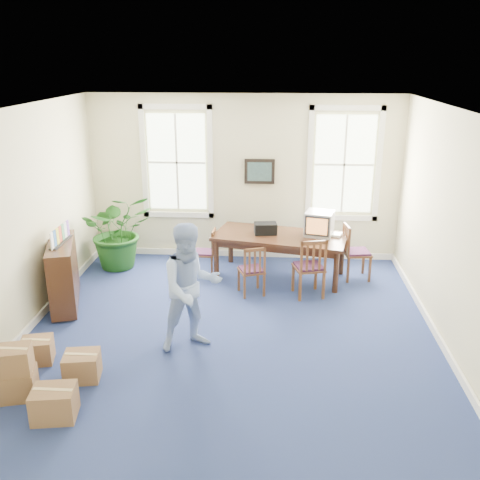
# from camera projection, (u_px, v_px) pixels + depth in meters

# --- Properties ---
(floor) EXTENTS (6.50, 6.50, 0.00)m
(floor) POSITION_uv_depth(u_px,v_px,m) (230.00, 334.00, 7.81)
(floor) COLOR navy
(floor) RESTS_ON ground
(ceiling) EXTENTS (6.50, 6.50, 0.00)m
(ceiling) POSITION_uv_depth(u_px,v_px,m) (229.00, 110.00, 6.76)
(ceiling) COLOR white
(ceiling) RESTS_ON ground
(wall_back) EXTENTS (6.50, 0.00, 6.50)m
(wall_back) POSITION_uv_depth(u_px,v_px,m) (244.00, 178.00, 10.35)
(wall_back) COLOR beige
(wall_back) RESTS_ON ground
(wall_front) EXTENTS (6.50, 0.00, 6.50)m
(wall_front) POSITION_uv_depth(u_px,v_px,m) (195.00, 356.00, 4.22)
(wall_front) COLOR beige
(wall_front) RESTS_ON ground
(wall_left) EXTENTS (0.00, 6.50, 6.50)m
(wall_left) POSITION_uv_depth(u_px,v_px,m) (17.00, 225.00, 7.48)
(wall_left) COLOR beige
(wall_left) RESTS_ON ground
(wall_right) EXTENTS (0.00, 6.50, 6.50)m
(wall_right) POSITION_uv_depth(u_px,v_px,m) (454.00, 235.00, 7.09)
(wall_right) COLOR beige
(wall_right) RESTS_ON ground
(baseboard_back) EXTENTS (6.00, 0.04, 0.12)m
(baseboard_back) POSITION_uv_depth(u_px,v_px,m) (244.00, 253.00, 10.83)
(baseboard_back) COLOR white
(baseboard_back) RESTS_ON ground
(baseboard_left) EXTENTS (0.04, 6.50, 0.12)m
(baseboard_left) POSITION_uv_depth(u_px,v_px,m) (33.00, 324.00, 7.98)
(baseboard_left) COLOR white
(baseboard_left) RESTS_ON ground
(baseboard_right) EXTENTS (0.04, 6.50, 0.12)m
(baseboard_right) POSITION_uv_depth(u_px,v_px,m) (438.00, 337.00, 7.60)
(baseboard_right) COLOR white
(baseboard_right) RESTS_ON ground
(window_left) EXTENTS (1.40, 0.12, 2.20)m
(window_left) POSITION_uv_depth(u_px,v_px,m) (177.00, 162.00, 10.32)
(window_left) COLOR white
(window_left) RESTS_ON ground
(window_right) EXTENTS (1.40, 0.12, 2.20)m
(window_right) POSITION_uv_depth(u_px,v_px,m) (344.00, 165.00, 10.11)
(window_right) COLOR white
(window_right) RESTS_ON ground
(wall_picture) EXTENTS (0.58, 0.06, 0.48)m
(wall_picture) POSITION_uv_depth(u_px,v_px,m) (260.00, 171.00, 10.24)
(wall_picture) COLOR black
(wall_picture) RESTS_ON ground
(conference_table) EXTENTS (2.52, 1.55, 0.80)m
(conference_table) POSITION_uv_depth(u_px,v_px,m) (280.00, 256.00, 9.74)
(conference_table) COLOR #3D2214
(conference_table) RESTS_ON ground
(crt_tv) EXTENTS (0.59, 0.62, 0.43)m
(crt_tv) POSITION_uv_depth(u_px,v_px,m) (319.00, 223.00, 9.54)
(crt_tv) COLOR #B7B7BC
(crt_tv) RESTS_ON conference_table
(game_console) EXTENTS (0.21, 0.23, 0.05)m
(game_console) POSITION_uv_depth(u_px,v_px,m) (337.00, 235.00, 9.53)
(game_console) COLOR white
(game_console) RESTS_ON conference_table
(equipment_bag) EXTENTS (0.43, 0.31, 0.20)m
(equipment_bag) POSITION_uv_depth(u_px,v_px,m) (266.00, 228.00, 9.64)
(equipment_bag) COLOR black
(equipment_bag) RESTS_ON conference_table
(chair_near_left) EXTENTS (0.51, 0.51, 0.88)m
(chair_near_left) POSITION_uv_depth(u_px,v_px,m) (251.00, 269.00, 9.00)
(chair_near_left) COLOR brown
(chair_near_left) RESTS_ON ground
(chair_near_right) EXTENTS (0.57, 0.57, 1.05)m
(chair_near_right) POSITION_uv_depth(u_px,v_px,m) (309.00, 266.00, 8.91)
(chair_near_right) COLOR brown
(chair_near_right) RESTS_ON ground
(chair_end_left) EXTENTS (0.41, 0.41, 0.87)m
(chair_end_left) POSITION_uv_depth(u_px,v_px,m) (204.00, 252.00, 9.82)
(chair_end_left) COLOR brown
(chair_end_left) RESTS_ON ground
(chair_end_right) EXTENTS (0.52, 0.52, 1.02)m
(chair_end_right) POSITION_uv_depth(u_px,v_px,m) (357.00, 252.00, 9.61)
(chair_end_right) COLOR brown
(chair_end_right) RESTS_ON ground
(man) EXTENTS (1.09, 1.00, 1.79)m
(man) POSITION_uv_depth(u_px,v_px,m) (191.00, 287.00, 7.19)
(man) COLOR #95AFE5
(man) RESTS_ON ground
(credenza) EXTENTS (0.77, 1.38, 1.04)m
(credenza) POSITION_uv_depth(u_px,v_px,m) (64.00, 275.00, 8.56)
(credenza) COLOR #3D2214
(credenza) RESTS_ON ground
(brochure_rack) EXTENTS (0.29, 0.66, 0.29)m
(brochure_rack) POSITION_uv_depth(u_px,v_px,m) (60.00, 236.00, 8.34)
(brochure_rack) COLOR #99999E
(brochure_rack) RESTS_ON credenza
(potted_plant) EXTENTS (1.63, 1.54, 1.45)m
(potted_plant) POSITION_uv_depth(u_px,v_px,m) (119.00, 230.00, 10.08)
(potted_plant) COLOR #174613
(potted_plant) RESTS_ON ground
(cardboard_boxes) EXTENTS (1.46, 1.46, 0.69)m
(cardboard_boxes) POSITION_uv_depth(u_px,v_px,m) (32.00, 368.00, 6.34)
(cardboard_boxes) COLOR brown
(cardboard_boxes) RESTS_ON ground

